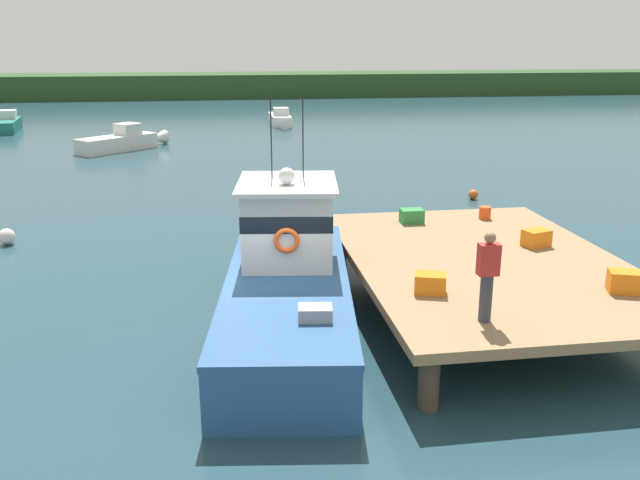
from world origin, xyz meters
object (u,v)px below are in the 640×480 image
(bait_bucket, at_px, (485,213))
(mooring_buoy_outer, at_px, (473,194))
(crate_stack_near_edge, at_px, (412,216))
(crate_single_far, at_px, (430,283))
(crate_stack_mid_dock, at_px, (624,282))
(deckhand_by_the_boat, at_px, (487,275))
(moored_boat_far_left, at_px, (281,119))
(moored_boat_mid_harbor, at_px, (123,141))
(mooring_buoy_channel_marker, at_px, (7,237))
(moored_boat_near_channel, at_px, (8,124))
(crate_single_by_cleat, at_px, (536,238))
(main_fishing_boat, at_px, (288,278))

(bait_bucket, height_order, mooring_buoy_outer, bait_bucket)
(crate_stack_near_edge, bearing_deg, crate_single_far, -102.26)
(crate_single_far, distance_m, mooring_buoy_outer, 13.85)
(crate_stack_mid_dock, height_order, deckhand_by_the_boat, deckhand_by_the_boat)
(crate_stack_near_edge, height_order, bait_bucket, crate_stack_near_edge)
(bait_bucket, relative_size, moored_boat_far_left, 0.07)
(moored_boat_mid_harbor, bearing_deg, moored_boat_far_left, 45.22)
(crate_stack_near_edge, xyz_separation_m, moored_boat_far_left, (-0.50, 31.84, -0.94))
(mooring_buoy_outer, bearing_deg, bait_bucket, -109.10)
(crate_stack_near_edge, distance_m, mooring_buoy_channel_marker, 12.15)
(bait_bucket, xyz_separation_m, deckhand_by_the_boat, (-2.71, -6.77, 0.69))
(crate_single_far, relative_size, moored_boat_near_channel, 0.11)
(crate_single_by_cleat, xyz_separation_m, moored_boat_far_left, (-2.84, 34.40, -0.96))
(main_fishing_boat, relative_size, moored_boat_near_channel, 1.85)
(main_fishing_boat, distance_m, moored_boat_near_channel, 38.24)
(moored_boat_near_channel, bearing_deg, mooring_buoy_channel_marker, -75.04)
(crate_stack_mid_dock, relative_size, crate_single_by_cleat, 1.00)
(crate_single_by_cleat, relative_size, moored_boat_far_left, 0.12)
(moored_boat_near_channel, bearing_deg, crate_single_far, -64.15)
(crate_stack_near_edge, distance_m, crate_single_by_cleat, 3.47)
(moored_boat_mid_harbor, bearing_deg, deckhand_by_the_boat, -71.33)
(mooring_buoy_outer, bearing_deg, main_fishing_boat, -127.92)
(main_fishing_boat, bearing_deg, crate_single_far, -34.83)
(mooring_buoy_channel_marker, bearing_deg, crate_stack_mid_dock, -33.65)
(main_fishing_boat, height_order, moored_boat_far_left, main_fishing_boat)
(main_fishing_boat, xyz_separation_m, crate_stack_near_edge, (3.73, 3.37, 0.38))
(moored_boat_far_left, height_order, mooring_buoy_channel_marker, moored_boat_far_left)
(moored_boat_near_channel, height_order, mooring_buoy_channel_marker, moored_boat_near_channel)
(moored_boat_mid_harbor, relative_size, mooring_buoy_channel_marker, 9.94)
(deckhand_by_the_boat, bearing_deg, moored_boat_near_channel, 115.62)
(bait_bucket, height_order, mooring_buoy_channel_marker, bait_bucket)
(moored_boat_mid_harbor, bearing_deg, crate_single_by_cleat, -62.80)
(main_fishing_boat, bearing_deg, crate_single_by_cleat, 7.62)
(crate_stack_mid_dock, distance_m, mooring_buoy_outer, 13.29)
(bait_bucket, height_order, moored_boat_mid_harbor, bait_bucket)
(bait_bucket, bearing_deg, crate_stack_mid_dock, -84.79)
(crate_stack_mid_dock, xyz_separation_m, moored_boat_near_channel, (-21.64, 37.41, -0.95))
(crate_single_by_cleat, xyz_separation_m, mooring_buoy_channel_marker, (-13.85, 6.26, -1.16))
(crate_stack_near_edge, xyz_separation_m, moored_boat_near_channel, (-18.99, 31.69, -0.92))
(bait_bucket, bearing_deg, moored_boat_near_channel, 123.75)
(moored_boat_near_channel, bearing_deg, moored_boat_mid_harbor, -48.08)
(deckhand_by_the_boat, bearing_deg, mooring_buoy_outer, 69.56)
(main_fishing_boat, xyz_separation_m, crate_stack_mid_dock, (6.37, -2.35, 0.41))
(main_fishing_boat, relative_size, deckhand_by_the_boat, 6.11)
(crate_stack_mid_dock, bearing_deg, moored_boat_far_left, 94.78)
(crate_single_far, xyz_separation_m, moored_boat_mid_harbor, (-9.15, 27.17, -0.90))
(moored_boat_near_channel, xyz_separation_m, mooring_buoy_channel_marker, (7.48, -27.99, -0.22))
(main_fishing_boat, relative_size, crate_stack_mid_dock, 16.59)
(main_fishing_boat, relative_size, moored_boat_mid_harbor, 2.04)
(bait_bucket, bearing_deg, crate_stack_near_edge, -177.43)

